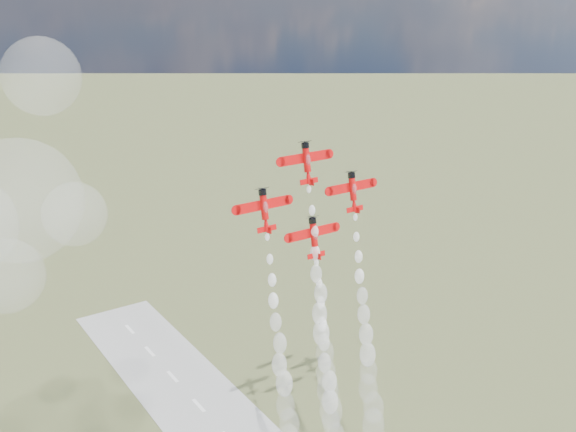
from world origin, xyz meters
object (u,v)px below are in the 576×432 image
at_px(plane_lead, 307,162).
at_px(plane_right, 353,191).
at_px(plane_left, 264,209).
at_px(plane_slot, 314,236).

xyz_separation_m(plane_lead, plane_right, (12.12, -1.55, -8.34)).
bearing_deg(plane_right, plane_left, 180.00).
bearing_deg(plane_lead, plane_slot, -90.00).
relative_size(plane_lead, plane_slot, 1.00).
bearing_deg(plane_left, plane_slot, -7.27).
distance_m(plane_right, plane_slot, 14.80).
xyz_separation_m(plane_lead, plane_left, (-12.12, -1.55, -8.34)).
height_order(plane_lead, plane_slot, plane_lead).
bearing_deg(plane_left, plane_lead, 7.27).
distance_m(plane_lead, plane_slot, 16.97).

